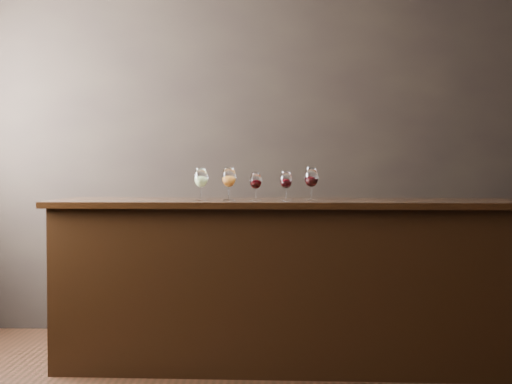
{
  "coord_description": "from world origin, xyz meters",
  "views": [
    {
      "loc": [
        0.12,
        -3.17,
        1.25
      ],
      "look_at": [
        -0.03,
        1.28,
        1.1
      ],
      "focal_mm": 50.0,
      "sensor_mm": 36.0,
      "label": 1
    }
  ],
  "objects_px": {
    "glass_red_a": "(256,181)",
    "glass_red_b": "(286,181)",
    "back_bar_shelf": "(248,283)",
    "bar_counter": "(290,286)",
    "glass_red_c": "(311,178)",
    "glass_white": "(201,178)",
    "glass_amber": "(229,178)"
  },
  "relations": [
    {
      "from": "glass_red_a",
      "to": "glass_red_b",
      "type": "height_order",
      "value": "glass_red_b"
    },
    {
      "from": "glass_red_a",
      "to": "glass_red_b",
      "type": "relative_size",
      "value": 0.97
    },
    {
      "from": "glass_red_a",
      "to": "back_bar_shelf",
      "type": "bearing_deg",
      "value": 95.93
    },
    {
      "from": "bar_counter",
      "to": "glass_red_c",
      "type": "relative_size",
      "value": 14.2
    },
    {
      "from": "glass_white",
      "to": "glass_red_c",
      "type": "height_order",
      "value": "glass_red_c"
    },
    {
      "from": "bar_counter",
      "to": "glass_red_c",
      "type": "xyz_separation_m",
      "value": [
        0.13,
        -0.01,
        0.68
      ]
    },
    {
      "from": "bar_counter",
      "to": "glass_red_a",
      "type": "xyz_separation_m",
      "value": [
        -0.21,
        -0.02,
        0.66
      ]
    },
    {
      "from": "glass_amber",
      "to": "glass_red_a",
      "type": "height_order",
      "value": "glass_amber"
    },
    {
      "from": "glass_red_a",
      "to": "glass_red_c",
      "type": "bearing_deg",
      "value": 1.36
    },
    {
      "from": "glass_white",
      "to": "glass_red_c",
      "type": "distance_m",
      "value": 0.69
    },
    {
      "from": "glass_amber",
      "to": "glass_red_b",
      "type": "distance_m",
      "value": 0.36
    },
    {
      "from": "bar_counter",
      "to": "glass_white",
      "type": "relative_size",
      "value": 14.29
    },
    {
      "from": "bar_counter",
      "to": "glass_red_a",
      "type": "relative_size",
      "value": 16.56
    },
    {
      "from": "glass_amber",
      "to": "glass_red_a",
      "type": "relative_size",
      "value": 1.18
    },
    {
      "from": "glass_red_b",
      "to": "back_bar_shelf",
      "type": "bearing_deg",
      "value": 110.68
    },
    {
      "from": "bar_counter",
      "to": "glass_red_c",
      "type": "distance_m",
      "value": 0.69
    },
    {
      "from": "glass_red_a",
      "to": "glass_red_b",
      "type": "distance_m",
      "value": 0.2
    },
    {
      "from": "glass_red_b",
      "to": "glass_red_c",
      "type": "xyz_separation_m",
      "value": [
        0.16,
        -0.05,
        0.02
      ]
    },
    {
      "from": "back_bar_shelf",
      "to": "glass_red_a",
      "type": "height_order",
      "value": "glass_red_a"
    },
    {
      "from": "glass_amber",
      "to": "glass_red_b",
      "type": "xyz_separation_m",
      "value": [
        0.36,
        0.06,
        -0.02
      ]
    },
    {
      "from": "glass_red_a",
      "to": "bar_counter",
      "type": "bearing_deg",
      "value": 4.43
    },
    {
      "from": "glass_red_b",
      "to": "glass_white",
      "type": "bearing_deg",
      "value": -172.54
    },
    {
      "from": "glass_red_c",
      "to": "glass_red_b",
      "type": "bearing_deg",
      "value": 163.6
    },
    {
      "from": "glass_red_b",
      "to": "glass_red_c",
      "type": "bearing_deg",
      "value": -16.4
    },
    {
      "from": "glass_red_c",
      "to": "glass_amber",
      "type": "bearing_deg",
      "value": -178.48
    },
    {
      "from": "bar_counter",
      "to": "glass_white",
      "type": "distance_m",
      "value": 0.88
    },
    {
      "from": "glass_red_c",
      "to": "glass_white",
      "type": "bearing_deg",
      "value": -178.06
    },
    {
      "from": "back_bar_shelf",
      "to": "glass_white",
      "type": "distance_m",
      "value": 1.14
    },
    {
      "from": "glass_amber",
      "to": "bar_counter",
      "type": "bearing_deg",
      "value": 3.3
    },
    {
      "from": "back_bar_shelf",
      "to": "glass_white",
      "type": "relative_size",
      "value": 10.96
    },
    {
      "from": "glass_amber",
      "to": "glass_red_a",
      "type": "bearing_deg",
      "value": 1.86
    },
    {
      "from": "glass_white",
      "to": "glass_red_c",
      "type": "xyz_separation_m",
      "value": [
        0.69,
        0.02,
        0.0
      ]
    }
  ]
}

